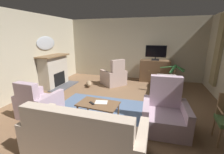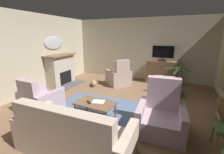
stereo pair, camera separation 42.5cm
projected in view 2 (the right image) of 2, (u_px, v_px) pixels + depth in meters
name	position (u px, v px, depth m)	size (l,w,h in m)	color
ground_plane	(111.00, 109.00, 4.29)	(6.73, 7.36, 0.04)	brown
wall_back	(140.00, 49.00, 6.96)	(6.73, 0.10, 2.76)	#B2A88E
wall_left	(26.00, 55.00, 5.07)	(0.10, 7.36, 2.76)	#B2A88E
rug_central	(96.00, 110.00, 4.19)	(2.45, 1.98, 0.01)	slate
fireplace	(61.00, 70.00, 6.28)	(0.95, 1.41, 1.26)	#4C4C51
wall_mirror_oval	(54.00, 43.00, 6.08)	(0.06, 0.99, 0.52)	#B2B7BF
tv_cabinet	(161.00, 73.00, 6.51)	(1.25, 0.55, 0.96)	#4A3523
television	(163.00, 53.00, 6.24)	(0.86, 0.20, 0.63)	black
coffee_table	(95.00, 104.00, 3.67)	(1.00, 0.64, 0.44)	brown
tv_remote	(89.00, 102.00, 3.65)	(0.17, 0.05, 0.02)	black
folded_newspaper	(98.00, 102.00, 3.70)	(0.30, 0.22, 0.01)	silver
sofa_floral	(73.00, 137.00, 2.60)	(2.06, 0.86, 0.97)	#C6B29E
armchair_by_fireplace	(119.00, 77.00, 6.30)	(1.19, 1.19, 1.08)	#A3897F
armchair_angled_to_table	(161.00, 117.00, 3.21)	(0.98, 0.93, 1.15)	#AD93A3
armchair_facing_sofa	(40.00, 101.00, 4.06)	(0.89, 0.92, 0.96)	#AD93A3
potted_plant_small_fern_corner	(178.00, 90.00, 5.07)	(0.80, 0.81, 1.06)	#3D4C5B
cat	(94.00, 83.00, 6.22)	(0.38, 0.69, 0.23)	#937A5B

